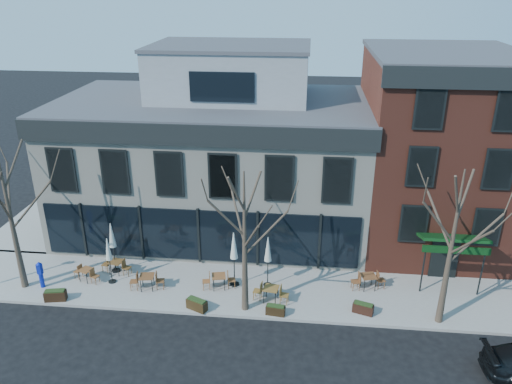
# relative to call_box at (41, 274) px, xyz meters

# --- Properties ---
(ground) EXTENTS (120.00, 120.00, 0.00)m
(ground) POSITION_rel_call_box_xyz_m (7.55, 3.17, -0.93)
(ground) COLOR black
(ground) RESTS_ON ground
(sidewalk_front) EXTENTS (33.50, 4.70, 0.15)m
(sidewalk_front) POSITION_rel_call_box_xyz_m (10.80, 1.02, -0.86)
(sidewalk_front) COLOR gray
(sidewalk_front) RESTS_ON ground
(sidewalk_side) EXTENTS (4.50, 12.00, 0.15)m
(sidewalk_side) POSITION_rel_call_box_xyz_m (-3.70, 9.17, -0.86)
(sidewalk_side) COLOR gray
(sidewalk_side) RESTS_ON ground
(corner_building) EXTENTS (18.39, 10.39, 11.10)m
(corner_building) POSITION_rel_call_box_xyz_m (7.63, 8.24, 3.79)
(corner_building) COLOR beige
(corner_building) RESTS_ON ground
(red_brick_building) EXTENTS (8.20, 11.78, 11.18)m
(red_brick_building) POSITION_rel_call_box_xyz_m (20.55, 8.15, 4.71)
(red_brick_building) COLOR brown
(red_brick_building) RESTS_ON ground
(tree_corner) EXTENTS (3.93, 3.98, 7.92)m
(tree_corner) POSITION_rel_call_box_xyz_m (-0.93, -0.03, 3.32)
(tree_corner) COLOR #382B21
(tree_corner) RESTS_ON sidewalk_front
(tree_mid) EXTENTS (3.50, 3.55, 7.04)m
(tree_mid) POSITION_rel_call_box_xyz_m (10.57, -0.73, 2.86)
(tree_mid) COLOR #382B21
(tree_mid) RESTS_ON sidewalk_front
(tree_right) EXTENTS (3.72, 3.77, 7.48)m
(tree_right) POSITION_rel_call_box_xyz_m (19.57, -0.73, 3.09)
(tree_right) COLOR #382B21
(tree_right) RESTS_ON sidewalk_front
(call_box) EXTENTS (0.29, 0.29, 1.48)m
(call_box) POSITION_rel_call_box_xyz_m (0.00, 0.00, 0.00)
(call_box) COLOR #0C1FA1
(call_box) RESTS_ON sidewalk_front
(cafe_set_0) EXTENTS (1.58, 0.89, 0.81)m
(cafe_set_0) POSITION_rel_call_box_xyz_m (2.02, 0.81, -0.36)
(cafe_set_0) COLOR brown
(cafe_set_0) RESTS_ON sidewalk_front
(cafe_set_1) EXTENTS (1.72, 0.78, 0.88)m
(cafe_set_1) POSITION_rel_call_box_xyz_m (3.32, 1.67, -0.33)
(cafe_set_1) COLOR brown
(cafe_set_1) RESTS_ON sidewalk_front
(cafe_set_2) EXTENTS (1.81, 0.81, 0.93)m
(cafe_set_2) POSITION_rel_call_box_xyz_m (5.41, 0.40, -0.30)
(cafe_set_2) COLOR brown
(cafe_set_2) RESTS_ON sidewalk_front
(cafe_set_3) EXTENTS (1.76, 0.82, 0.90)m
(cafe_set_3) POSITION_rel_call_box_xyz_m (9.01, 0.85, -0.32)
(cafe_set_3) COLOR brown
(cafe_set_3) RESTS_ON sidewalk_front
(cafe_set_4) EXTENTS (1.83, 0.82, 0.94)m
(cafe_set_4) POSITION_rel_call_box_xyz_m (11.73, 0.00, -0.30)
(cafe_set_4) COLOR brown
(cafe_set_4) RESTS_ON sidewalk_front
(cafe_set_5) EXTENTS (1.82, 0.85, 0.93)m
(cafe_set_5) POSITION_rel_call_box_xyz_m (16.55, 1.60, -0.30)
(cafe_set_5) COLOR brown
(cafe_set_5) RESTS_ON sidewalk_front
(umbrella_0) EXTENTS (0.46, 0.46, 2.87)m
(umbrella_0) POSITION_rel_call_box_xyz_m (3.19, 1.85, 1.25)
(umbrella_0) COLOR black
(umbrella_0) RESTS_ON sidewalk_front
(umbrella_1) EXTENTS (0.41, 0.41, 2.57)m
(umbrella_1) POSITION_rel_call_box_xyz_m (3.38, 0.81, 1.03)
(umbrella_1) COLOR black
(umbrella_1) RESTS_ON sidewalk_front
(umbrella_2) EXTENTS (0.48, 0.48, 3.02)m
(umbrella_2) POSITION_rel_call_box_xyz_m (9.76, 1.22, 1.35)
(umbrella_2) COLOR black
(umbrella_2) RESTS_ON sidewalk_front
(umbrella_3) EXTENTS (0.45, 0.45, 2.81)m
(umbrella_3) POSITION_rel_call_box_xyz_m (11.46, 1.33, 1.21)
(umbrella_3) COLOR black
(umbrella_3) RESTS_ON sidewalk_front
(planter_0) EXTENTS (1.08, 0.60, 0.57)m
(planter_0) POSITION_rel_call_box_xyz_m (1.22, -1.03, -0.50)
(planter_0) COLOR black
(planter_0) RESTS_ON sidewalk_front
(planter_1) EXTENTS (1.09, 0.79, 0.57)m
(planter_1) POSITION_rel_call_box_xyz_m (8.27, -1.03, -0.50)
(planter_1) COLOR #302210
(planter_1) RESTS_ON sidewalk_front
(planter_2) EXTENTS (0.93, 0.46, 0.50)m
(planter_2) POSITION_rel_call_box_xyz_m (12.03, -1.03, -0.53)
(planter_2) COLOR black
(planter_2) RESTS_ON sidewalk_front
(planter_3) EXTENTS (1.03, 0.67, 0.54)m
(planter_3) POSITION_rel_call_box_xyz_m (16.13, -0.48, -0.51)
(planter_3) COLOR black
(planter_3) RESTS_ON sidewalk_front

